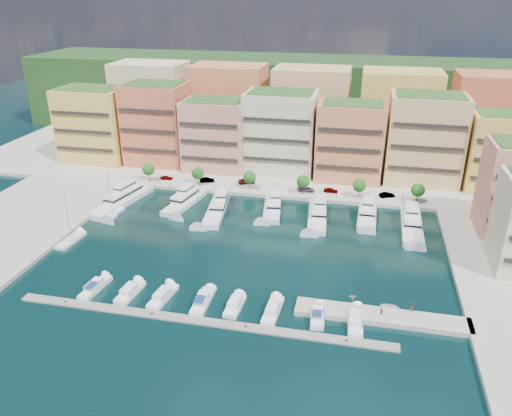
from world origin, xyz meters
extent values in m
plane|color=black|center=(0.00, 0.00, 0.00)|extent=(400.00, 400.00, 0.00)
cube|color=#9E998E|center=(0.00, 62.00, 0.00)|extent=(220.00, 64.00, 2.00)
cube|color=#193716|center=(0.00, 110.00, 0.00)|extent=(240.00, 40.00, 58.00)
cube|color=gray|center=(-3.00, -30.00, 0.00)|extent=(72.00, 2.20, 0.35)
cube|color=#9E998E|center=(30.00, -22.00, 0.00)|extent=(32.00, 5.00, 2.00)
cube|color=gold|center=(-66.00, 50.00, 13.00)|extent=(22.00, 16.00, 24.00)
cube|color=black|center=(-66.00, 41.75, 13.00)|extent=(20.24, 0.50, 0.90)
cube|color=#204A1D|center=(-66.00, 50.00, 25.40)|extent=(19.36, 14.08, 0.80)
cube|color=#DB6B49|center=(-44.00, 52.00, 14.00)|extent=(20.00, 16.00, 26.00)
cube|color=black|center=(-44.00, 43.75, 14.00)|extent=(18.40, 0.50, 0.90)
cube|color=#204A1D|center=(-44.00, 52.00, 27.40)|extent=(17.60, 14.08, 0.80)
cube|color=tan|center=(-23.00, 50.00, 12.00)|extent=(20.00, 15.00, 22.00)
cube|color=black|center=(-23.00, 42.25, 12.00)|extent=(18.40, 0.50, 0.90)
cube|color=#204A1D|center=(-23.00, 50.00, 23.40)|extent=(17.60, 13.20, 0.80)
cube|color=beige|center=(-2.00, 52.00, 13.50)|extent=(22.00, 16.00, 25.00)
cube|color=black|center=(-2.00, 43.75, 13.50)|extent=(20.24, 0.50, 0.90)
cube|color=#204A1D|center=(-2.00, 52.00, 26.40)|extent=(19.36, 14.08, 0.80)
cube|color=#D67D50|center=(20.00, 50.00, 12.50)|extent=(20.00, 15.00, 23.00)
cube|color=black|center=(20.00, 42.25, 12.50)|extent=(18.40, 0.50, 0.90)
cube|color=#204A1D|center=(20.00, 50.00, 24.40)|extent=(17.60, 13.20, 0.80)
cube|color=tan|center=(42.00, 52.00, 14.00)|extent=(22.00, 16.00, 26.00)
cube|color=black|center=(42.00, 43.75, 14.00)|extent=(20.24, 0.50, 0.90)
cube|color=#204A1D|center=(42.00, 52.00, 27.40)|extent=(19.36, 14.08, 0.80)
cube|color=gold|center=(64.00, 50.00, 12.00)|extent=(20.00, 15.00, 22.00)
cube|color=black|center=(64.00, 42.25, 12.00)|extent=(18.40, 0.50, 0.90)
cube|color=#204A1D|center=(64.00, 50.00, 23.40)|extent=(17.60, 13.20, 0.80)
cube|color=beige|center=(-55.00, 74.00, 16.00)|extent=(26.00, 18.00, 30.00)
cube|color=#D67D50|center=(-25.00, 74.00, 16.00)|extent=(26.00, 18.00, 30.00)
cube|color=tan|center=(5.00, 74.00, 16.00)|extent=(26.00, 18.00, 30.00)
cube|color=gold|center=(35.00, 74.00, 16.00)|extent=(26.00, 18.00, 30.00)
cube|color=#DB6B49|center=(65.00, 74.00, 16.00)|extent=(26.00, 18.00, 30.00)
cylinder|color=#473323|center=(-40.00, 33.50, 2.50)|extent=(0.24, 0.24, 3.00)
sphere|color=#134414|center=(-40.00, 33.50, 4.75)|extent=(3.80, 3.80, 3.80)
cylinder|color=#473323|center=(-24.00, 33.50, 2.50)|extent=(0.24, 0.24, 3.00)
sphere|color=#134414|center=(-24.00, 33.50, 4.75)|extent=(3.80, 3.80, 3.80)
cylinder|color=#473323|center=(-8.00, 33.50, 2.50)|extent=(0.24, 0.24, 3.00)
sphere|color=#134414|center=(-8.00, 33.50, 4.75)|extent=(3.80, 3.80, 3.80)
cylinder|color=#473323|center=(8.00, 33.50, 2.50)|extent=(0.24, 0.24, 3.00)
sphere|color=#134414|center=(8.00, 33.50, 4.75)|extent=(3.80, 3.80, 3.80)
cylinder|color=#473323|center=(24.00, 33.50, 2.50)|extent=(0.24, 0.24, 3.00)
sphere|color=#134414|center=(24.00, 33.50, 4.75)|extent=(3.80, 3.80, 3.80)
cylinder|color=#473323|center=(40.00, 33.50, 2.50)|extent=(0.24, 0.24, 3.00)
sphere|color=#134414|center=(40.00, 33.50, 4.75)|extent=(3.80, 3.80, 3.80)
cylinder|color=black|center=(-36.00, 31.20, 3.00)|extent=(0.10, 0.10, 4.00)
sphere|color=#FFF2CC|center=(-36.00, 31.20, 5.05)|extent=(0.30, 0.30, 0.30)
cylinder|color=black|center=(-18.00, 31.20, 3.00)|extent=(0.10, 0.10, 4.00)
sphere|color=#FFF2CC|center=(-18.00, 31.20, 5.05)|extent=(0.30, 0.30, 0.30)
cylinder|color=black|center=(0.00, 31.20, 3.00)|extent=(0.10, 0.10, 4.00)
sphere|color=#FFF2CC|center=(0.00, 31.20, 5.05)|extent=(0.30, 0.30, 0.30)
cylinder|color=black|center=(18.00, 31.20, 3.00)|extent=(0.10, 0.10, 4.00)
sphere|color=#FFF2CC|center=(18.00, 31.20, 5.05)|extent=(0.30, 0.30, 0.30)
cylinder|color=black|center=(36.00, 31.20, 3.00)|extent=(0.10, 0.10, 4.00)
sphere|color=#FFF2CC|center=(36.00, 31.20, 5.05)|extent=(0.30, 0.30, 0.30)
cube|color=white|center=(-41.12, 16.95, 0.35)|extent=(9.36, 24.52, 2.30)
cube|color=white|center=(-41.12, 19.36, 2.40)|extent=(6.34, 13.73, 1.80)
cube|color=black|center=(-41.12, 19.36, 2.40)|extent=(6.42, 13.81, 0.55)
cube|color=white|center=(-41.12, 21.29, 4.00)|extent=(4.14, 7.63, 1.40)
cylinder|color=#B2B2B7|center=(-41.12, 22.73, 5.60)|extent=(0.14, 0.14, 1.80)
cube|color=white|center=(-23.61, 19.84, 0.35)|extent=(7.65, 18.83, 2.30)
cube|color=white|center=(-23.61, 21.67, 2.40)|extent=(5.42, 10.57, 1.80)
cube|color=black|center=(-23.61, 21.67, 2.40)|extent=(5.49, 10.64, 0.55)
cube|color=white|center=(-23.61, 23.14, 4.00)|extent=(3.64, 5.89, 1.40)
cylinder|color=#B2B2B7|center=(-23.61, 24.24, 5.60)|extent=(0.14, 0.14, 1.80)
cube|color=black|center=(-23.61, 19.84, -0.10)|extent=(7.71, 18.89, 0.35)
cube|color=white|center=(-13.47, 17.65, 0.35)|extent=(7.36, 23.09, 2.30)
cube|color=white|center=(-13.47, 19.92, 2.40)|extent=(5.24, 12.85, 1.80)
cube|color=black|center=(-13.47, 19.92, 2.40)|extent=(5.31, 12.92, 0.55)
cube|color=white|center=(-13.47, 21.74, 4.00)|extent=(3.54, 7.10, 1.40)
cylinder|color=#B2B2B7|center=(-13.47, 23.10, 5.60)|extent=(0.14, 0.14, 1.80)
cube|color=white|center=(1.32, 20.84, 0.35)|extent=(6.71, 16.79, 2.30)
cube|color=white|center=(1.32, 22.47, 2.40)|extent=(4.86, 9.40, 1.80)
cube|color=black|center=(1.32, 22.47, 2.40)|extent=(4.93, 9.47, 0.55)
cube|color=white|center=(1.32, 23.78, 4.00)|extent=(3.31, 5.23, 1.40)
cylinder|color=#B2B2B7|center=(1.32, 24.76, 5.60)|extent=(0.14, 0.14, 1.80)
cube|color=white|center=(13.78, 18.88, 0.35)|extent=(6.36, 20.57, 2.30)
cube|color=white|center=(13.78, 20.90, 2.40)|extent=(4.74, 11.42, 1.80)
cube|color=black|center=(13.78, 20.90, 2.40)|extent=(4.81, 11.49, 0.55)
cube|color=white|center=(13.78, 22.52, 4.00)|extent=(3.29, 6.29, 1.40)
cylinder|color=#B2B2B7|center=(13.78, 23.74, 5.60)|extent=(0.14, 0.14, 1.80)
cube|color=black|center=(13.78, 18.88, -0.10)|extent=(6.42, 20.62, 0.35)
cube|color=white|center=(26.64, 21.33, 0.35)|extent=(4.91, 15.41, 2.30)
cube|color=white|center=(26.64, 22.86, 2.40)|extent=(3.96, 8.50, 1.80)
cube|color=black|center=(26.64, 22.86, 2.40)|extent=(4.02, 8.56, 0.55)
cube|color=white|center=(26.64, 24.09, 4.00)|extent=(2.88, 4.65, 1.40)
cylinder|color=#B2B2B7|center=(26.64, 25.01, 5.60)|extent=(0.14, 0.14, 1.80)
cube|color=white|center=(37.81, 18.20, 0.35)|extent=(5.41, 21.70, 2.30)
cube|color=white|center=(37.81, 20.36, 2.40)|extent=(4.32, 11.96, 1.80)
cube|color=black|center=(37.81, 20.36, 2.40)|extent=(4.38, 12.02, 0.55)
cube|color=white|center=(37.81, 22.09, 4.00)|extent=(3.12, 6.54, 1.40)
cylinder|color=#B2B2B7|center=(37.81, 23.38, 5.60)|extent=(0.14, 0.14, 1.80)
cube|color=white|center=(-26.66, -24.50, 0.25)|extent=(3.26, 9.15, 1.40)
cube|color=white|center=(-26.66, -24.95, 1.55)|extent=(2.27, 4.46, 1.10)
cube|color=black|center=(-26.66, -23.16, 1.30)|extent=(1.71, 0.27, 0.55)
cube|color=navy|center=(-26.66, -26.11, 2.15)|extent=(1.92, 2.84, 0.12)
cube|color=white|center=(-19.03, -24.50, 0.25)|extent=(3.42, 8.27, 1.40)
cube|color=white|center=(-19.03, -24.90, 1.55)|extent=(2.45, 4.04, 1.10)
cube|color=black|center=(-19.03, -23.29, 1.30)|extent=(1.95, 0.28, 0.55)
cube|color=white|center=(-12.04, -24.50, 0.25)|extent=(3.65, 8.93, 1.40)
cube|color=white|center=(-12.04, -24.93, 1.55)|extent=(2.53, 4.38, 1.10)
cube|color=black|center=(-12.04, -23.20, 1.30)|extent=(1.88, 0.33, 0.55)
cube|color=white|center=(-3.86, -24.50, 0.25)|extent=(2.80, 8.88, 1.40)
cube|color=white|center=(-3.86, -24.94, 1.55)|extent=(2.14, 4.27, 1.10)
cube|color=black|center=(-3.86, -23.18, 1.30)|extent=(1.91, 0.13, 0.55)
cube|color=navy|center=(-3.86, -26.09, 2.15)|extent=(1.90, 2.68, 0.12)
cube|color=white|center=(2.60, -24.50, 0.25)|extent=(2.92, 7.39, 1.40)
cube|color=white|center=(2.60, -24.86, 1.55)|extent=(2.19, 3.58, 1.10)
cube|color=black|center=(2.60, -23.41, 1.30)|extent=(1.89, 0.18, 0.55)
cube|color=white|center=(9.98, -24.50, 0.25)|extent=(3.00, 8.88, 1.40)
cube|color=white|center=(9.98, -24.94, 1.55)|extent=(2.21, 4.30, 1.10)
cube|color=black|center=(9.98, -23.19, 1.30)|extent=(1.86, 0.19, 0.55)
cube|color=white|center=(18.43, -24.50, 0.25)|extent=(2.91, 7.30, 1.40)
cube|color=white|center=(18.43, -24.86, 1.55)|extent=(2.13, 3.55, 1.10)
cube|color=black|center=(18.43, -23.43, 1.30)|extent=(1.77, 0.21, 0.55)
cube|color=navy|center=(18.43, -25.79, 2.15)|extent=(1.85, 2.25, 0.12)
cube|color=white|center=(25.21, -24.50, 0.25)|extent=(3.14, 9.04, 1.40)
cube|color=white|center=(25.21, -24.95, 1.55)|extent=(2.28, 4.39, 1.10)
cube|color=black|center=(25.21, -23.16, 1.30)|extent=(1.87, 0.22, 0.55)
cube|color=white|center=(-40.01, 8.49, 0.20)|extent=(3.40, 7.82, 1.20)
cube|color=white|center=(-40.01, 7.73, 1.10)|extent=(1.79, 2.04, 0.60)
cylinder|color=#B2B2B7|center=(-40.01, 8.87, 6.80)|extent=(0.14, 0.14, 12.00)
cylinder|color=#B2B2B7|center=(-40.01, 7.35, 1.80)|extent=(0.42, 3.41, 0.10)
cube|color=white|center=(-42.93, -6.74, 0.20)|extent=(3.52, 9.10, 1.20)
cube|color=white|center=(-42.93, -7.62, 1.10)|extent=(1.86, 2.35, 0.60)
cylinder|color=#B2B2B7|center=(-42.93, -6.29, 6.80)|extent=(0.14, 0.14, 12.00)
cylinder|color=#B2B2B7|center=(-42.93, -8.07, 1.80)|extent=(0.43, 4.00, 0.10)
imported|color=beige|center=(24.45, -16.32, 0.40)|extent=(1.72, 1.55, 0.80)
imported|color=silver|center=(31.61, -18.37, 0.38)|extent=(3.71, 2.71, 0.75)
imported|color=gray|center=(-35.14, 35.69, 1.66)|extent=(4.00, 1.88, 1.32)
imported|color=gray|center=(-22.07, 36.15, 1.74)|extent=(4.75, 2.95, 1.48)
imported|color=gray|center=(-9.88, 37.77, 1.73)|extent=(5.79, 3.99, 1.47)
imported|color=gray|center=(8.68, 35.25, 1.74)|extent=(5.20, 2.31, 1.48)
imported|color=gray|center=(15.94, 35.96, 1.71)|extent=(4.20, 1.73, 1.42)
imported|color=gray|center=(31.99, 35.69, 1.73)|extent=(4.70, 3.12, 1.47)
imported|color=#26254B|center=(29.82, -21.96, 1.77)|extent=(0.67, 0.64, 1.54)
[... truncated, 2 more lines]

